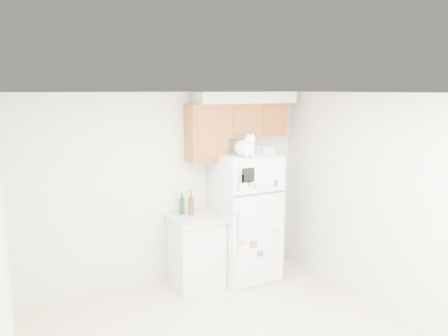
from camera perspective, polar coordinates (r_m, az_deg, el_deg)
room_shell at (r=4.14m, az=1.84°, el=-1.74°), size 3.84×4.04×2.52m
refrigerator at (r=5.89m, az=2.83°, el=-6.35°), size 0.76×0.78×1.70m
base_counter at (r=5.80m, az=-3.64°, el=-10.70°), size 0.64×0.64×0.92m
cat at (r=5.50m, az=2.90°, el=2.75°), size 0.30×0.44×0.31m
storage_box_back at (r=5.84m, az=4.63°, el=2.51°), size 0.20×0.15×0.10m
storage_box_front at (r=5.76m, az=5.69°, el=2.33°), size 0.17×0.14×0.09m
bottle_green at (r=5.73m, az=-5.51°, el=-4.63°), size 0.07×0.07×0.29m
bottle_amber at (r=5.70m, az=-4.33°, el=-4.56°), size 0.07×0.07×0.32m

